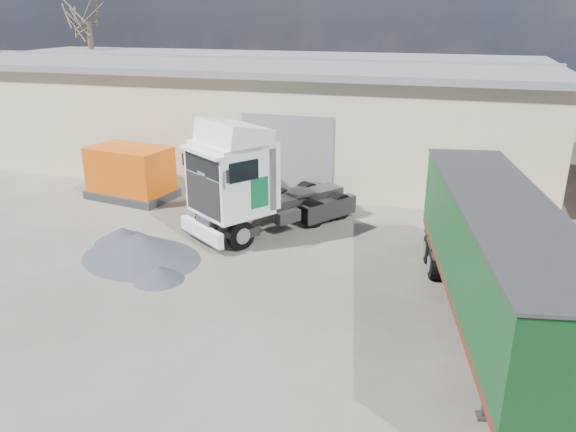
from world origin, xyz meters
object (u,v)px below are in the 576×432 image
(tractor_unit, at_px, (250,185))
(bare_tree, at_px, (86,6))
(panel_van, at_px, (240,175))
(box_trailer, at_px, (497,254))
(orange_skip, at_px, (131,176))

(tractor_unit, bearing_deg, bare_tree, 172.76)
(bare_tree, distance_m, panel_van, 18.75)
(bare_tree, height_order, panel_van, bare_tree)
(box_trailer, xyz_separation_m, orange_skip, (-14.39, 7.03, -1.16))
(bare_tree, height_order, orange_skip, bare_tree)
(bare_tree, xyz_separation_m, box_trailer, (23.96, -19.00, -5.79))
(panel_van, bearing_deg, tractor_unit, -84.01)
(tractor_unit, xyz_separation_m, box_trailer, (8.07, -4.65, 0.33))
(bare_tree, xyz_separation_m, tractor_unit, (15.89, -14.35, -6.13))
(box_trailer, bearing_deg, orange_skip, 144.06)
(bare_tree, distance_m, tractor_unit, 22.27)
(bare_tree, distance_m, box_trailer, 31.13)
(panel_van, bearing_deg, box_trailer, -60.67)
(tractor_unit, height_order, panel_van, tractor_unit)
(bare_tree, xyz_separation_m, panel_van, (13.96, -10.37, -7.00))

